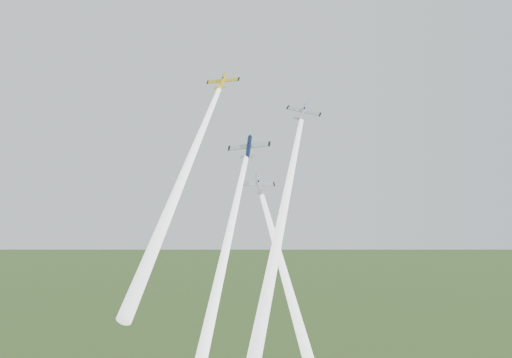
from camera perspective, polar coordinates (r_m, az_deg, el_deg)
name	(u,v)px	position (r m, az deg, el deg)	size (l,w,h in m)	color
plane_yellow	(222,81)	(136.07, -3.00, 8.68)	(7.19, 7.13, 1.13)	yellow
smoke_trail_yellow	(180,183)	(111.68, -6.74, -0.37)	(2.27, 2.27, 58.02)	white
plane_navy	(249,147)	(129.53, -0.66, 2.85)	(8.75, 8.69, 1.37)	#0E193D
smoke_trail_navy	(217,290)	(103.93, -3.52, -9.84)	(2.27, 2.27, 67.01)	white
plane_silver_right	(303,112)	(135.15, 4.22, 5.99)	(7.38, 7.32, 1.16)	silver
smoke_trail_silver_right	(279,231)	(109.03, 2.09, -4.66)	(2.27, 2.27, 63.16)	white
plane_silver_low	(259,185)	(125.93, 0.26, -0.53)	(6.71, 6.65, 1.05)	silver
smoke_trail_silver_low	(296,314)	(105.67, 3.54, -11.89)	(2.27, 2.27, 56.03)	white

